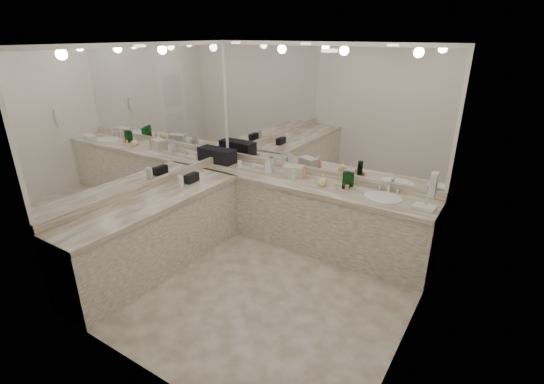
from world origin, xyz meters
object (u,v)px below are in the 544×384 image
Objects in this scene: sink at (383,198)px; wall_phone at (433,185)px; soap_bottle_b at (268,166)px; black_toiletry_bag at (222,156)px; soap_bottle_c at (323,180)px; hand_towel at (424,207)px; cream_cosmetic_case at (293,171)px; soap_bottle_a at (267,164)px.

sink is 1.83× the size of wall_phone.
wall_phone is 2.30m from soap_bottle_b.
black_toiletry_bag is 2.39× the size of soap_bottle_c.
black_toiletry_bag is at bearing 177.98° from soap_bottle_c.
hand_towel is 1.26m from soap_bottle_c.
sink is 0.49m from hand_towel.
wall_phone is 0.62m from hand_towel.
soap_bottle_c is at bearing 161.05° from wall_phone.
sink is at bearing 2.06° from soap_bottle_c.
sink is 0.91m from wall_phone.
cream_cosmetic_case is at bearing 167.84° from soap_bottle_c.
black_toiletry_bag is at bearing -179.12° from soap_bottle_a.
sink is at bearing 171.44° from hand_towel.
cream_cosmetic_case is at bearing 162.76° from wall_phone.
soap_bottle_b is at bearing 179.46° from sink.
soap_bottle_b is at bearing 166.91° from wall_phone.
wall_phone is 0.65× the size of black_toiletry_bag.
wall_phone is 0.92× the size of cream_cosmetic_case.
cream_cosmetic_case reaches higher than sink.
soap_bottle_b is 0.84m from soap_bottle_c.
soap_bottle_b is at bearing -36.49° from soap_bottle_a.
soap_bottle_a reaches higher than black_toiletry_bag.
cream_cosmetic_case is 1.14× the size of soap_bottle_a.
soap_bottle_a is (-2.13, 0.12, 0.09)m from hand_towel.
soap_bottle_a is at bearing 0.88° from black_toiletry_bag.
cream_cosmetic_case is 1.34× the size of soap_bottle_b.
black_toiletry_bag reaches higher than hand_towel.
soap_bottle_b is at bearing 177.08° from soap_bottle_c.
black_toiletry_bag is 2.92m from hand_towel.
wall_phone is at bearing -74.21° from hand_towel.
soap_bottle_c is (-1.25, 0.05, 0.06)m from hand_towel.
cream_cosmetic_case is (-1.25, 0.08, 0.08)m from sink.
wall_phone reaches higher than soap_bottle_b.
black_toiletry_bag is at bearing 170.08° from wall_phone.
wall_phone is at bearing -18.95° from soap_bottle_c.
hand_towel is at bearing -2.06° from soap_bottle_c.
hand_towel is (2.92, -0.10, -0.09)m from black_toiletry_bag.
black_toiletry_bag is 1.56× the size of hand_towel.
soap_bottle_c reaches higher than sink.
wall_phone is at bearing -36.24° from cream_cosmetic_case.
soap_bottle_c is at bearing -4.60° from soap_bottle_a.
wall_phone is at bearing -9.92° from black_toiletry_bag.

